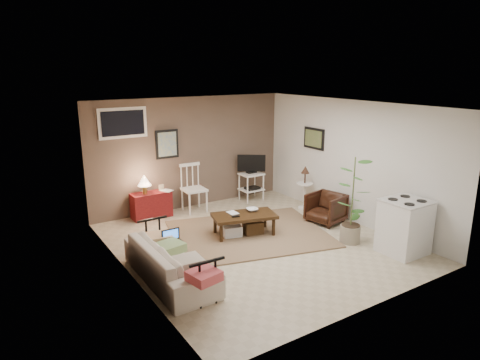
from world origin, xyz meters
TOP-DOWN VIEW (x-y plane):
  - floor at (0.00, 0.00)m, footprint 5.00×5.00m
  - art_back at (-0.55, 2.48)m, footprint 0.50×0.03m
  - art_right at (2.23, 1.05)m, footprint 0.03×0.60m
  - window at (-1.45, 2.48)m, footprint 0.96×0.03m
  - rug at (0.13, 0.42)m, footprint 3.24×2.84m
  - coffee_table at (0.01, 0.42)m, footprint 1.25×0.87m
  - sofa at (-1.80, -0.41)m, footprint 0.55×1.90m
  - sofa_pillows at (-1.75, -0.63)m, footprint 0.36×1.81m
  - sofa_end_rails at (-1.69, -0.41)m, footprint 0.51×1.90m
  - laptop at (-1.62, -0.08)m, footprint 0.29×0.21m
  - red_console at (-1.06, 2.26)m, footprint 0.80×0.35m
  - spindle_chair at (-0.12, 2.16)m, footprint 0.48×0.48m
  - tv_stand at (1.35, 2.13)m, footprint 0.55×0.41m
  - side_table at (1.98, 1.00)m, footprint 0.36×0.36m
  - armchair at (1.75, 0.11)m, footprint 0.71×0.74m
  - potted_plant at (1.42, -0.86)m, footprint 0.39×0.39m
  - stove at (1.84, -1.63)m, footprint 0.70×0.66m
  - bowl at (0.25, 0.49)m, footprint 0.22×0.09m
  - book_table at (-0.21, 0.58)m, footprint 0.16×0.02m
  - book_console at (-0.81, 2.14)m, footprint 0.17×0.09m

SIDE VIEW (x-z plane):
  - floor at x=0.00m, z-range 0.00..0.00m
  - rug at x=0.13m, z-range 0.00..0.03m
  - coffee_table at x=0.01m, z-range 0.02..0.46m
  - red_console at x=-1.06m, z-range -0.14..0.78m
  - sofa_end_rails at x=-1.69m, z-range 0.00..0.64m
  - armchair at x=1.75m, z-range 0.00..0.65m
  - sofa at x=-1.80m, z-range 0.00..0.74m
  - sofa_pillows at x=-1.75m, z-range 0.39..0.52m
  - stove at x=1.84m, z-range 0.00..0.92m
  - spindle_chair at x=-0.12m, z-range -0.03..0.99m
  - laptop at x=-1.62m, z-range 0.38..0.58m
  - bowl at x=0.25m, z-range 0.41..0.62m
  - book_table at x=-0.21m, z-range 0.41..0.63m
  - tv_stand at x=1.35m, z-range 0.03..1.10m
  - side_table at x=1.98m, z-range 0.11..1.07m
  - book_console at x=-0.81m, z-range 0.53..0.77m
  - potted_plant at x=1.42m, z-range 0.05..1.61m
  - art_back at x=-0.55m, z-range 1.15..1.75m
  - art_right at x=2.23m, z-range 1.29..1.75m
  - window at x=-1.45m, z-range 1.65..2.25m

